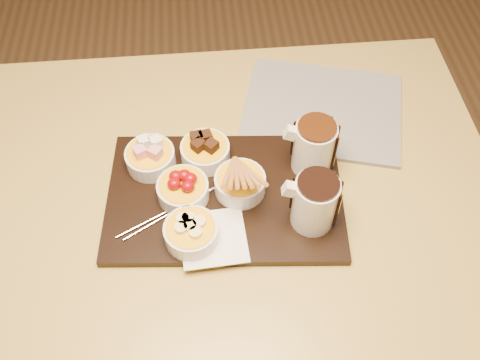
{
  "coord_description": "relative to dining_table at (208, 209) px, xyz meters",
  "views": [
    {
      "loc": [
        0.01,
        -0.64,
        1.63
      ],
      "look_at": [
        0.07,
        -0.04,
        0.81
      ],
      "focal_mm": 40.0,
      "sensor_mm": 36.0,
      "label": 1
    }
  ],
  "objects": [
    {
      "name": "bowl_cake",
      "position": [
        0.0,
        0.05,
        0.14
      ],
      "size": [
        0.1,
        0.1,
        0.04
      ],
      "primitive_type": "cylinder",
      "color": "silver",
      "rests_on": "serving_board"
    },
    {
      "name": "pitcher_dark_chocolate",
      "position": [
        0.2,
        -0.12,
        0.17
      ],
      "size": [
        0.09,
        0.09,
        0.11
      ],
      "primitive_type": "cylinder",
      "rotation": [
        0.0,
        0.0,
        -0.08
      ],
      "color": "silver",
      "rests_on": "serving_board"
    },
    {
      "name": "ground",
      "position": [
        0.0,
        0.0,
        -0.65
      ],
      "size": [
        5.0,
        5.0,
        0.0
      ],
      "primitive_type": "plane",
      "color": "brown",
      "rests_on": "ground"
    },
    {
      "name": "newspaper",
      "position": [
        0.27,
        0.18,
        0.1
      ],
      "size": [
        0.41,
        0.36,
        0.01
      ],
      "primitive_type": "cube",
      "rotation": [
        0.0,
        0.0,
        -0.27
      ],
      "color": "beige",
      "rests_on": "dining_table"
    },
    {
      "name": "bowl_marshmallows",
      "position": [
        -0.11,
        0.04,
        0.14
      ],
      "size": [
        0.1,
        0.1,
        0.04
      ],
      "primitive_type": "cylinder",
      "color": "silver",
      "rests_on": "serving_board"
    },
    {
      "name": "serving_board",
      "position": [
        0.04,
        -0.04,
        0.11
      ],
      "size": [
        0.48,
        0.34,
        0.02
      ],
      "primitive_type": "cube",
      "rotation": [
        0.0,
        0.0,
        -0.08
      ],
      "color": "black",
      "rests_on": "dining_table"
    },
    {
      "name": "fondue_skewers",
      "position": [
        -0.06,
        -0.07,
        0.12
      ],
      "size": [
        0.15,
        0.24,
        0.01
      ],
      "primitive_type": null,
      "rotation": [
        0.0,
        0.0,
        -1.09
      ],
      "color": "silver",
      "rests_on": "serving_board"
    },
    {
      "name": "bowl_strawberries",
      "position": [
        -0.04,
        -0.04,
        0.14
      ],
      "size": [
        0.1,
        0.1,
        0.04
      ],
      "primitive_type": "cylinder",
      "color": "silver",
      "rests_on": "serving_board"
    },
    {
      "name": "bowl_bananas",
      "position": [
        -0.03,
        -0.14,
        0.14
      ],
      "size": [
        0.1,
        0.1,
        0.04
      ],
      "primitive_type": "cylinder",
      "color": "silver",
      "rests_on": "serving_board"
    },
    {
      "name": "bowl_biscotti",
      "position": [
        0.07,
        -0.04,
        0.14
      ],
      "size": [
        0.1,
        0.1,
        0.04
      ],
      "primitive_type": "cylinder",
      "color": "silver",
      "rests_on": "serving_board"
    },
    {
      "name": "pitcher_milk_chocolate",
      "position": [
        0.22,
        0.01,
        0.17
      ],
      "size": [
        0.09,
        0.09,
        0.11
      ],
      "primitive_type": "cylinder",
      "rotation": [
        0.0,
        0.0,
        -0.08
      ],
      "color": "silver",
      "rests_on": "serving_board"
    },
    {
      "name": "napkin",
      "position": [
        0.01,
        -0.14,
        0.12
      ],
      "size": [
        0.13,
        0.13,
        0.0
      ],
      "primitive_type": "cube",
      "rotation": [
        0.0,
        0.0,
        0.06
      ],
      "color": "white",
      "rests_on": "serving_board"
    },
    {
      "name": "dining_table",
      "position": [
        0.0,
        0.0,
        0.0
      ],
      "size": [
        1.2,
        0.8,
        0.75
      ],
      "color": "#B39742",
      "rests_on": "ground"
    }
  ]
}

